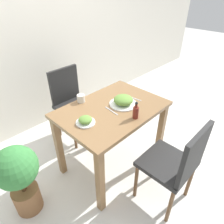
# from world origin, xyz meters

# --- Properties ---
(ground_plane) EXTENTS (16.00, 16.00, 0.00)m
(ground_plane) POSITION_xyz_m (0.00, 0.00, 0.00)
(ground_plane) COLOR silver
(wall_back) EXTENTS (8.00, 0.05, 2.60)m
(wall_back) POSITION_xyz_m (0.00, 1.32, 1.30)
(wall_back) COLOR silver
(wall_back) RESTS_ON ground_plane
(dining_table) EXTENTS (1.03, 0.72, 0.77)m
(dining_table) POSITION_xyz_m (0.00, 0.00, 0.64)
(dining_table) COLOR olive
(dining_table) RESTS_ON ground_plane
(chair_near) EXTENTS (0.42, 0.42, 0.92)m
(chair_near) POSITION_xyz_m (0.04, -0.71, 0.52)
(chair_near) COLOR black
(chair_near) RESTS_ON ground_plane
(chair_far) EXTENTS (0.42, 0.42, 0.92)m
(chair_far) POSITION_xyz_m (0.05, 0.76, 0.52)
(chair_far) COLOR black
(chair_far) RESTS_ON ground_plane
(food_plate) EXTENTS (0.27, 0.27, 0.09)m
(food_plate) POSITION_xyz_m (0.12, -0.04, 0.81)
(food_plate) COLOR white
(food_plate) RESTS_ON dining_table
(side_plate) EXTENTS (0.17, 0.17, 0.06)m
(side_plate) POSITION_xyz_m (-0.34, -0.01, 0.80)
(side_plate) COLOR white
(side_plate) RESTS_ON dining_table
(drink_cup) EXTENTS (0.08, 0.08, 0.08)m
(drink_cup) POSITION_xyz_m (-0.13, 0.30, 0.81)
(drink_cup) COLOR silver
(drink_cup) RESTS_ON dining_table
(sauce_bottle) EXTENTS (0.05, 0.05, 0.17)m
(sauce_bottle) POSITION_xyz_m (0.02, -0.27, 0.83)
(sauce_bottle) COLOR maroon
(sauce_bottle) RESTS_ON dining_table
(fork_utensil) EXTENTS (0.03, 0.18, 0.00)m
(fork_utensil) POSITION_xyz_m (-0.05, -0.04, 0.77)
(fork_utensil) COLOR silver
(fork_utensil) RESTS_ON dining_table
(spoon_utensil) EXTENTS (0.03, 0.18, 0.00)m
(spoon_utensil) POSITION_xyz_m (0.29, -0.04, 0.77)
(spoon_utensil) COLOR silver
(spoon_utensil) RESTS_ON dining_table
(potted_plant_left) EXTENTS (0.36, 0.36, 0.73)m
(potted_plant_left) POSITION_xyz_m (-0.93, 0.18, 0.45)
(potted_plant_left) COLOR brown
(potted_plant_left) RESTS_ON ground_plane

